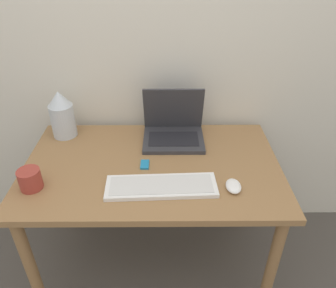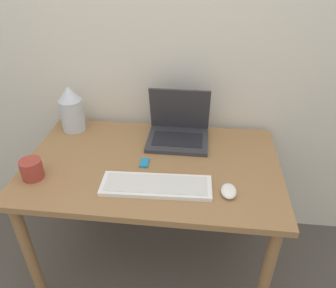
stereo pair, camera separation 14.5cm
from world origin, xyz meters
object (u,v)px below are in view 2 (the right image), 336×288
mouse (229,191)px  vase (71,109)px  laptop (178,129)px  keyboard (156,186)px  mug (32,169)px  mp3_player (144,163)px

mouse → vase: 0.92m
laptop → keyboard: (-0.06, -0.39, -0.05)m
laptop → mug: bearing=-146.9°
keyboard → mug: bearing=179.2°
vase → mp3_player: 0.52m
mug → mp3_player: bearing=18.2°
laptop → vase: size_ratio=1.23×
laptop → mp3_player: 0.28m
mouse → mug: mug is taller
keyboard → vase: (-0.50, 0.43, 0.11)m
mug → laptop: bearing=33.1°
keyboard → mouse: 0.30m
laptop → mug: (-0.59, -0.39, -0.01)m
keyboard → mp3_player: bearing=115.9°
keyboard → mouse: mouse is taller
mp3_player → keyboard: bearing=-64.1°
mouse → laptop: bearing=120.8°
vase → keyboard: bearing=-40.3°
mp3_player → vase: bearing=147.8°
laptop → mp3_player: laptop is taller
laptop → keyboard: 0.40m
keyboard → mp3_player: 0.18m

